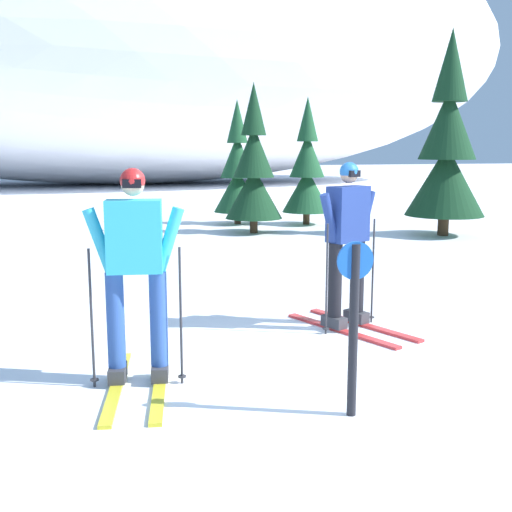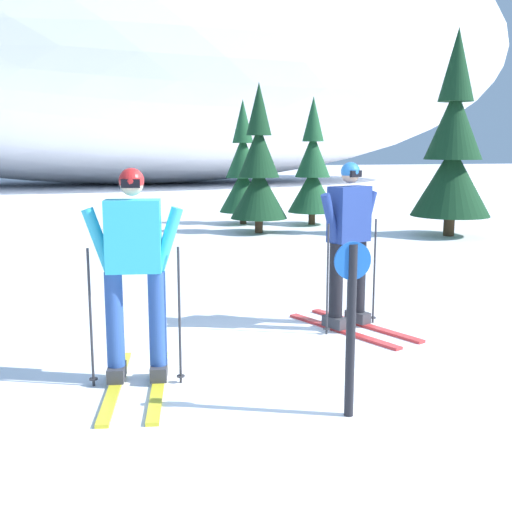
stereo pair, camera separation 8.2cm
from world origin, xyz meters
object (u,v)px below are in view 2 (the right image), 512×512
(skier_navy_jacket, at_px, (349,241))
(pine_tree_right, at_px, (313,172))
(skier_cyan_jacket, at_px, (134,271))
(trail_marker_post, at_px, (351,318))
(pine_tree_far_right, at_px, (453,151))
(pine_tree_center_right, at_px, (243,173))
(pine_tree_center_left, at_px, (259,171))

(skier_navy_jacket, height_order, pine_tree_right, pine_tree_right)
(skier_cyan_jacket, relative_size, trail_marker_post, 1.38)
(skier_navy_jacket, xyz_separation_m, pine_tree_far_right, (5.13, 6.19, 0.92))
(skier_navy_jacket, bearing_deg, pine_tree_right, 72.31)
(skier_cyan_jacket, xyz_separation_m, trail_marker_post, (1.47, -1.10, -0.22))
(pine_tree_center_right, height_order, trail_marker_post, pine_tree_center_right)
(skier_navy_jacket, distance_m, trail_marker_post, 2.37)
(pine_tree_far_right, distance_m, trail_marker_post, 10.39)
(pine_tree_right, xyz_separation_m, trail_marker_post, (-3.78, -11.14, -0.60))
(pine_tree_center_left, xyz_separation_m, pine_tree_far_right, (4.02, -1.58, 0.46))
(pine_tree_center_left, bearing_deg, pine_tree_far_right, -21.50)
(trail_marker_post, bearing_deg, pine_tree_center_left, 78.47)
(pine_tree_right, relative_size, pine_tree_far_right, 0.72)
(skier_cyan_jacket, distance_m, trail_marker_post, 1.85)
(pine_tree_right, height_order, trail_marker_post, pine_tree_right)
(skier_navy_jacket, distance_m, pine_tree_right, 9.42)
(pine_tree_center_left, relative_size, pine_tree_far_right, 0.76)
(skier_navy_jacket, xyz_separation_m, skier_cyan_jacket, (-2.39, -1.07, -0.00))
(skier_cyan_jacket, relative_size, pine_tree_center_left, 0.53)
(skier_navy_jacket, relative_size, pine_tree_right, 0.56)
(pine_tree_center_left, bearing_deg, pine_tree_right, 34.27)
(pine_tree_far_right, bearing_deg, pine_tree_center_right, 139.60)
(skier_navy_jacket, bearing_deg, trail_marker_post, -112.89)
(skier_cyan_jacket, height_order, pine_tree_right, pine_tree_right)
(skier_cyan_jacket, height_order, pine_tree_center_left, pine_tree_center_left)
(pine_tree_right, bearing_deg, skier_cyan_jacket, -117.59)
(pine_tree_center_right, bearing_deg, pine_tree_center_left, -92.05)
(skier_navy_jacket, relative_size, pine_tree_center_right, 0.57)
(skier_cyan_jacket, bearing_deg, trail_marker_post, -36.78)
(skier_navy_jacket, relative_size, trail_marker_post, 1.38)
(skier_cyan_jacket, xyz_separation_m, pine_tree_center_left, (3.50, 8.85, 0.46))
(skier_navy_jacket, relative_size, pine_tree_center_left, 0.53)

